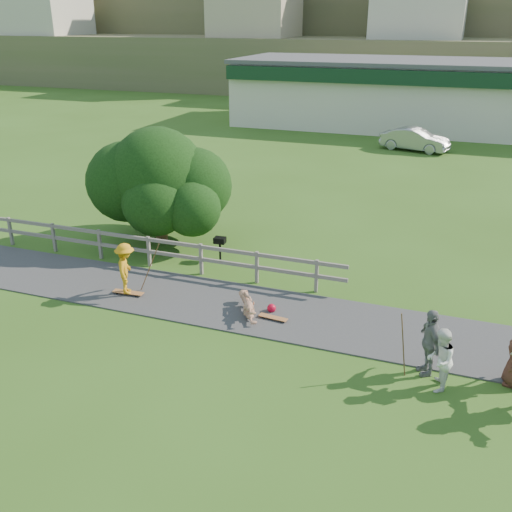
# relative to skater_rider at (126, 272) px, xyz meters

# --- Properties ---
(ground) EXTENTS (260.00, 260.00, 0.00)m
(ground) POSITION_rel_skater_rider_xyz_m (3.48, -1.04, -0.82)
(ground) COLOR #325718
(ground) RESTS_ON ground
(path) EXTENTS (34.00, 3.00, 0.04)m
(path) POSITION_rel_skater_rider_xyz_m (3.48, 0.46, -0.80)
(path) COLOR #363739
(path) RESTS_ON ground
(fence) EXTENTS (15.05, 0.10, 1.10)m
(fence) POSITION_rel_skater_rider_xyz_m (-1.14, 2.26, -0.10)
(fence) COLOR #5F5A53
(fence) RESTS_ON ground
(strip_mall) EXTENTS (32.50, 10.75, 5.10)m
(strip_mall) POSITION_rel_skater_rider_xyz_m (7.48, 33.90, 1.76)
(strip_mall) COLOR beige
(strip_mall) RESTS_ON ground
(skater_rider) EXTENTS (1.01, 1.22, 1.63)m
(skater_rider) POSITION_rel_skater_rider_xyz_m (0.00, 0.00, 0.00)
(skater_rider) COLOR orange
(skater_rider) RESTS_ON ground
(skater_fallen) EXTENTS (1.65, 1.16, 0.61)m
(skater_fallen) POSITION_rel_skater_rider_xyz_m (3.99, 0.13, -0.51)
(skater_fallen) COLOR tan
(skater_fallen) RESTS_ON ground
(spectator_a) EXTENTS (0.61, 0.78, 1.56)m
(spectator_a) POSITION_rel_skater_rider_xyz_m (9.43, -1.75, -0.04)
(spectator_a) COLOR white
(spectator_a) RESTS_ON ground
(spectator_b) EXTENTS (0.80, 1.10, 1.73)m
(spectator_b) POSITION_rel_skater_rider_xyz_m (9.14, -1.17, 0.05)
(spectator_b) COLOR slate
(spectator_b) RESTS_ON ground
(car_silver) EXTENTS (4.61, 2.51, 1.44)m
(car_silver) POSITION_rel_skater_rider_xyz_m (6.29, 24.82, -0.10)
(car_silver) COLOR #97989E
(car_silver) RESTS_ON ground
(tree) EXTENTS (5.86, 5.86, 3.19)m
(tree) POSITION_rel_skater_rider_xyz_m (-1.37, 4.69, 0.78)
(tree) COLOR black
(tree) RESTS_ON ground
(bbq) EXTENTS (0.42, 0.33, 0.87)m
(bbq) POSITION_rel_skater_rider_xyz_m (1.60, 3.59, -0.38)
(bbq) COLOR black
(bbq) RESTS_ON ground
(longboard_rider) EXTENTS (1.01, 0.32, 0.11)m
(longboard_rider) POSITION_rel_skater_rider_xyz_m (0.00, 0.00, -0.76)
(longboard_rider) COLOR #996032
(longboard_rider) RESTS_ON ground
(longboard_fallen) EXTENTS (0.87, 0.29, 0.10)m
(longboard_fallen) POSITION_rel_skater_rider_xyz_m (4.79, 0.03, -0.77)
(longboard_fallen) COLOR #996032
(longboard_fallen) RESTS_ON ground
(helmet) EXTENTS (0.26, 0.26, 0.26)m
(helmet) POSITION_rel_skater_rider_xyz_m (4.59, 0.48, -0.69)
(helmet) COLOR #B80825
(helmet) RESTS_ON ground
(pole_rider) EXTENTS (0.03, 0.03, 1.90)m
(pole_rider) POSITION_rel_skater_rider_xyz_m (0.60, 0.40, 0.13)
(pole_rider) COLOR brown
(pole_rider) RESTS_ON ground
(pole_spec_left) EXTENTS (0.03, 0.03, 1.68)m
(pole_spec_left) POSITION_rel_skater_rider_xyz_m (8.56, -1.48, 0.02)
(pole_spec_left) COLOR brown
(pole_spec_left) RESTS_ON ground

